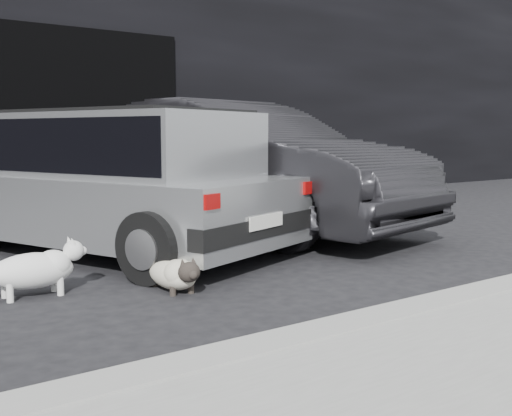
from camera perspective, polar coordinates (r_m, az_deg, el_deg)
ground at (r=5.47m, az=-13.66°, el=-5.19°), size 80.00×80.00×0.00m
building_facade at (r=11.45m, az=-21.58°, el=13.14°), size 34.00×4.00×5.00m
garage_opening at (r=9.45m, az=-17.98°, el=7.47°), size 4.00×0.10×2.60m
curb at (r=4.02m, az=15.74°, el=-8.64°), size 18.00×0.25×0.12m
silver_hatchback at (r=6.08m, az=-12.66°, el=2.81°), size 2.70×3.88×1.31m
second_car at (r=7.26m, az=-1.64°, el=3.75°), size 2.46×4.73×1.48m
cat_siamese at (r=4.55m, az=-7.19°, el=-5.80°), size 0.33×0.81×0.28m
cat_white at (r=4.62m, az=-18.81°, el=-5.11°), size 0.84×0.31×0.39m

